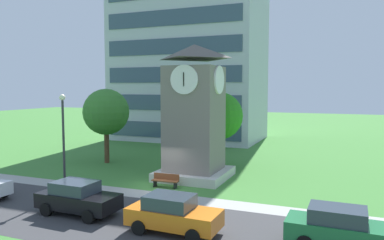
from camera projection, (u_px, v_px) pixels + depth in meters
name	position (u px, v px, depth m)	size (l,w,h in m)	color
ground_plane	(158.00, 188.00, 24.40)	(160.00, 160.00, 0.00)	#3D7A33
street_asphalt	(103.00, 217.00, 18.80)	(120.00, 7.20, 0.01)	#38383A
kerb_strip	(146.00, 194.00, 22.86)	(120.00, 1.60, 0.01)	#9E9E99
office_building	(189.00, 25.00, 47.29)	(17.99, 10.91, 28.80)	#B7BCC6
clock_tower	(194.00, 120.00, 26.76)	(4.81, 4.81, 9.52)	slate
park_bench	(166.00, 180.00, 24.49)	(1.82, 0.56, 0.88)	brown
street_lamp	(63.00, 133.00, 22.48)	(0.36, 0.36, 6.09)	#333338
tree_by_building	(106.00, 112.00, 32.30)	(3.96, 3.96, 6.41)	#513823
tree_near_tower	(219.00, 116.00, 30.52)	(3.88, 3.88, 6.16)	#513823
parked_car_black	(78.00, 198.00, 19.26)	(4.29, 2.08, 1.69)	black
parked_car_orange	(173.00, 214.00, 16.81)	(4.22, 2.03, 1.69)	orange
parked_car_green	(341.00, 228.00, 15.07)	(4.45, 1.99, 1.69)	#1E6B38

